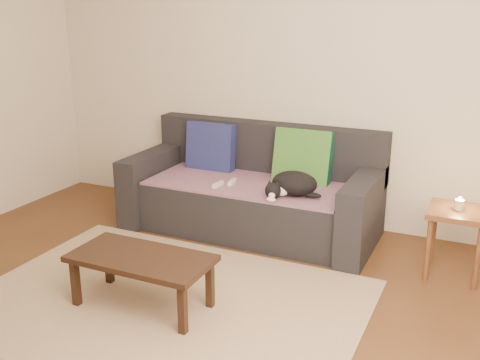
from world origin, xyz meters
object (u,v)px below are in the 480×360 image
Objects in this scene: sofa at (253,195)px; wii_remote_a at (232,182)px; cat at (293,184)px; coffee_table at (141,262)px; wii_remote_b at (218,185)px; side_table at (457,221)px.

sofa is 0.25m from wii_remote_a.
coffee_table is (-0.54, -1.27, -0.22)m from cat.
coffee_table is (0.01, -1.34, -0.14)m from wii_remote_a.
wii_remote_b reaches higher than coffee_table.
coffee_table is at bearing -93.82° from sofa.
side_table is (1.83, 0.07, -0.04)m from wii_remote_b.
wii_remote_b is (-0.19, -0.28, 0.15)m from sofa.
sofa is 0.55m from cat.
coffee_table is (-0.10, -1.51, 0.00)m from sofa.
cat is 2.99× the size of wii_remote_b.
wii_remote_a is 0.30× the size of side_table.
wii_remote_b is 1.24m from coffee_table.
wii_remote_a is 0.17× the size of coffee_table.
coffee_table is at bearing -177.37° from wii_remote_b.
side_table is (1.64, -0.21, 0.10)m from sofa.
wii_remote_a is 1.76m from side_table.
cat is 1.21m from side_table.
coffee_table is at bearing 171.60° from wii_remote_a.
sofa is 1.51m from coffee_table.
cat is 0.50× the size of coffee_table.
wii_remote_a is at bearing -35.55° from wii_remote_b.
sofa is 14.00× the size of wii_remote_b.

